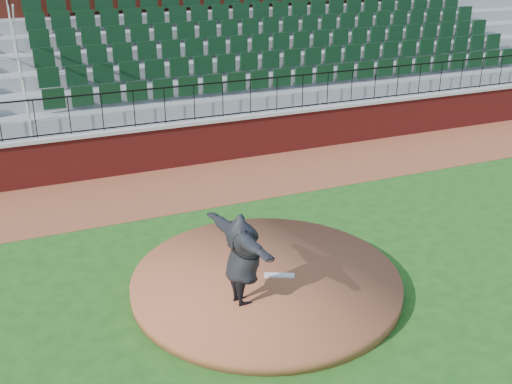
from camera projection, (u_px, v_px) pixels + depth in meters
ground at (286, 282)px, 11.73m from camera, size 90.00×90.00×0.00m
warning_track at (200, 184)px, 16.31m from camera, size 34.00×3.20×0.01m
field_wall at (182, 145)px, 17.43m from camera, size 34.00×0.35×1.20m
wall_cap at (181, 123)px, 17.18m from camera, size 34.00×0.45×0.10m
wall_railing at (180, 104)px, 16.96m from camera, size 34.00×0.05×1.00m
seating_stands at (154, 68)px, 19.08m from camera, size 34.00×5.10×4.60m
concourse_wall at (134, 40)px, 21.28m from camera, size 34.00×0.50×5.50m
pitchers_mound at (266, 282)px, 11.50m from camera, size 5.06×5.06×0.25m
pitching_rubber at (279, 275)px, 11.44m from camera, size 0.57×0.37×0.04m
pitcher at (242, 259)px, 10.32m from camera, size 0.88×2.17×1.71m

